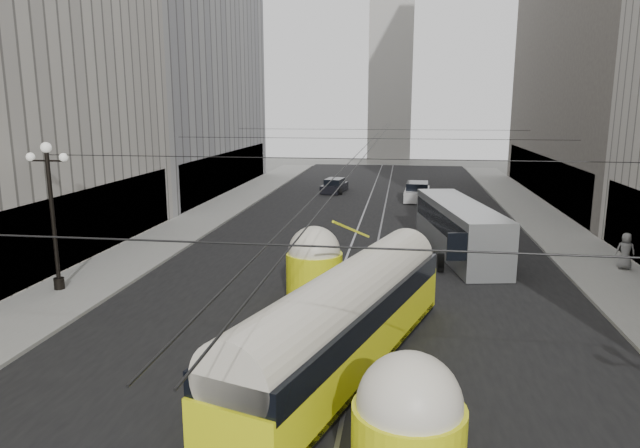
% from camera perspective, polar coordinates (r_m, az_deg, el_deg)
% --- Properties ---
extents(road, '(20.00, 85.00, 0.02)m').
position_cam_1_polar(road, '(37.34, 4.87, -0.68)').
color(road, black).
rests_on(road, ground).
extents(sidewalk_left, '(4.00, 72.00, 0.15)m').
position_cam_1_polar(sidewalk_left, '(43.07, -10.97, 0.92)').
color(sidewalk_left, gray).
rests_on(sidewalk_left, ground).
extents(sidewalk_right, '(4.00, 72.00, 0.15)m').
position_cam_1_polar(sidewalk_right, '(41.87, 21.80, -0.02)').
color(sidewalk_right, gray).
rests_on(sidewalk_right, ground).
extents(rail_left, '(0.12, 85.00, 0.04)m').
position_cam_1_polar(rail_left, '(37.39, 3.72, -0.64)').
color(rail_left, gray).
rests_on(rail_left, ground).
extents(rail_right, '(0.12, 85.00, 0.04)m').
position_cam_1_polar(rail_right, '(37.31, 6.02, -0.71)').
color(rail_right, gray).
rests_on(rail_right, ground).
extents(building_left_far, '(12.60, 28.60, 28.60)m').
position_cam_1_polar(building_left_far, '(56.78, -15.40, 17.71)').
color(building_left_far, '#999999').
rests_on(building_left_far, ground).
extents(building_right_far, '(12.60, 32.60, 32.60)m').
position_cam_1_polar(building_right_far, '(55.53, 28.68, 18.97)').
color(building_right_far, '#514C47').
rests_on(building_right_far, ground).
extents(distant_tower, '(6.00, 6.00, 31.36)m').
position_cam_1_polar(distant_tower, '(84.23, 7.15, 16.39)').
color(distant_tower, '#B2AFA8').
rests_on(distant_tower, ground).
extents(lamppost_left_mid, '(1.86, 0.44, 6.37)m').
position_cam_1_polar(lamppost_left_mid, '(26.74, -25.23, 1.46)').
color(lamppost_left_mid, black).
rests_on(lamppost_left_mid, sidewalk_left).
extents(catenary, '(25.00, 72.00, 0.23)m').
position_cam_1_polar(catenary, '(35.53, 5.13, 8.27)').
color(catenary, black).
rests_on(catenary, ground).
extents(streetcar, '(6.11, 14.22, 3.23)m').
position_cam_1_polar(streetcar, '(17.78, 2.55, -9.43)').
color(streetcar, '#EDF315').
rests_on(streetcar, ground).
extents(city_bus, '(4.31, 11.40, 2.82)m').
position_cam_1_polar(city_bus, '(32.01, 13.72, -0.24)').
color(city_bus, '#A7ABAD').
rests_on(city_bus, ground).
extents(sedan_white_far, '(2.29, 5.07, 1.57)m').
position_cam_1_polar(sedan_white_far, '(49.88, 9.68, 3.17)').
color(sedan_white_far, white).
rests_on(sedan_white_far, ground).
extents(sedan_dark_far, '(2.27, 4.34, 1.31)m').
position_cam_1_polar(sedan_dark_far, '(53.78, 1.46, 3.81)').
color(sedan_dark_far, black).
rests_on(sedan_dark_far, ground).
extents(pedestrian_sidewalk_right, '(0.98, 0.73, 1.80)m').
position_cam_1_polar(pedestrian_sidewalk_right, '(31.60, 28.23, -2.39)').
color(pedestrian_sidewalk_right, slate).
rests_on(pedestrian_sidewalk_right, sidewalk_right).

